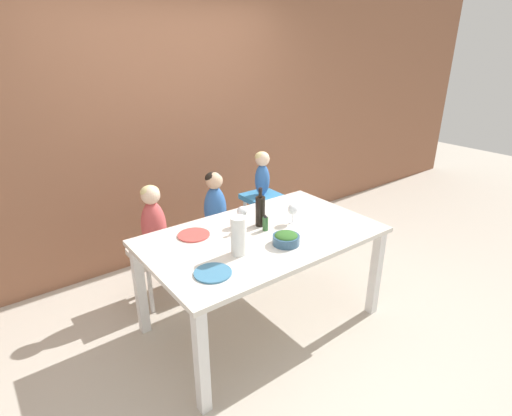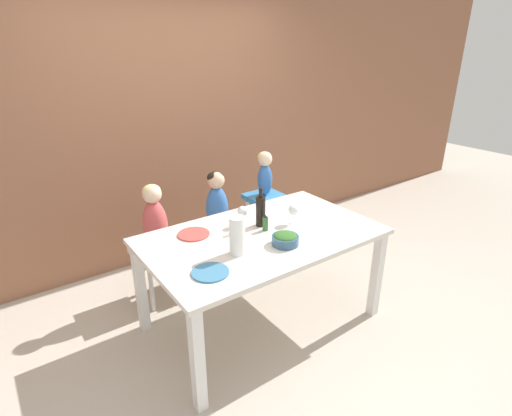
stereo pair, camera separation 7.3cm
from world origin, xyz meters
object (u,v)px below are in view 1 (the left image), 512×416
wine_bottle (260,210)px  paper_towel_roll (239,236)px  chair_far_left (157,258)px  dinner_plate_back_left (194,235)px  wine_glass_far (242,212)px  salad_bowl_large (286,238)px  chair_right_highchair (262,210)px  person_child_center (215,202)px  chair_far_center (217,239)px  person_child_left (153,219)px  dinner_plate_front_left (213,273)px  person_baby_right (262,171)px  wine_glass_near (293,210)px

wine_bottle → paper_towel_roll: (-0.38, -0.27, 0.01)m
chair_far_left → dinner_plate_back_left: 0.64m
wine_glass_far → salad_bowl_large: 0.45m
chair_right_highchair → chair_far_left: bearing=-180.0°
person_child_center → wine_bottle: size_ratio=1.87×
wine_bottle → paper_towel_roll: size_ratio=1.15×
chair_far_center → salad_bowl_large: bearing=-92.1°
person_child_left → dinner_plate_back_left: (0.10, -0.50, 0.02)m
person_child_center → wine_glass_far: 0.58m
chair_far_left → wine_glass_far: wine_glass_far is taller
dinner_plate_front_left → dinner_plate_back_left: same height
person_child_center → wine_glass_far: person_child_center is taller
wine_bottle → person_baby_right: bearing=51.1°
wine_bottle → dinner_plate_back_left: wine_bottle is taller
wine_glass_far → dinner_plate_front_left: size_ratio=0.67×
person_child_left → paper_towel_roll: same height
chair_far_center → person_child_left: size_ratio=0.83×
chair_right_highchair → person_child_left: (-1.12, 0.00, 0.21)m
chair_far_center → wine_glass_far: bearing=-100.1°
chair_right_highchair → wine_bottle: bearing=-129.0°
chair_far_center → wine_glass_near: 0.94m
chair_far_left → paper_towel_roll: bearing=-77.2°
chair_far_left → dinner_plate_back_left: dinner_plate_back_left is taller
chair_far_center → person_child_left: (-0.58, 0.00, 0.37)m
wine_bottle → person_child_left: bearing=132.4°
wine_glass_near → chair_far_center: bearing=107.2°
wine_bottle → salad_bowl_large: 0.36m
person_baby_right → dinner_plate_back_left: bearing=-154.0°
paper_towel_roll → person_baby_right: bearing=45.2°
chair_far_left → wine_bottle: size_ratio=1.55×
chair_far_left → chair_right_highchair: 1.13m
paper_towel_roll → person_child_left: bearing=102.8°
chair_right_highchair → wine_bottle: 0.90m
paper_towel_roll → wine_glass_far: size_ratio=1.70×
chair_right_highchair → salad_bowl_large: size_ratio=3.77×
person_child_left → chair_right_highchair: bearing=-0.0°
person_child_left → salad_bowl_large: 1.14m
person_child_left → person_child_center: same height
person_baby_right → salad_bowl_large: (-0.57, -1.00, -0.13)m
chair_far_center → dinner_plate_back_left: (-0.49, -0.50, 0.39)m
salad_bowl_large → dinner_plate_back_left: 0.67m
dinner_plate_back_left → chair_far_left: bearing=101.3°
wine_glass_far → person_baby_right: bearing=41.6°
dinner_plate_back_left → paper_towel_roll: bearing=-75.4°
person_child_center → salad_bowl_large: (-0.04, -1.00, 0.06)m
chair_far_left → chair_far_center: bearing=0.0°
chair_far_left → dinner_plate_front_left: dinner_plate_front_left is taller
paper_towel_roll → wine_glass_far: paper_towel_roll is taller
person_child_center → wine_glass_far: size_ratio=3.66×
chair_far_left → chair_far_center: (0.58, 0.00, 0.00)m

